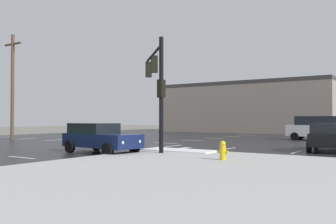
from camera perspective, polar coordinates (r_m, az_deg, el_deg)
The scene contains 12 objects.
ground_plane at distance 25.44m, azimuth -2.97°, elevation -5.20°, with size 120.00×120.00×0.00m, color slate.
road_asphalt at distance 25.44m, azimuth -2.97°, elevation -5.18°, with size 44.00×44.00×0.02m, color #232326.
sidewalk_corner at distance 9.07m, azimuth 12.71°, elevation -12.28°, with size 18.00×18.00×0.14m, color #B2B2AD.
snow_strip_curbside at distance 19.31m, azimuth 1.80°, elevation -6.01°, with size 4.00×1.60×0.06m, color white.
lane_markings at distance 23.62m, azimuth -2.64°, elevation -5.46°, with size 36.15×36.15×0.01m.
traffic_signal_mast at distance 19.60m, azimuth -1.79°, elevation 5.32°, with size 3.77×3.82×5.78m.
fire_hydrant at distance 15.21m, azimuth 8.58°, elevation -5.96°, with size 0.48×0.26×0.79m.
strip_building_background at distance 49.80m, azimuth 12.46°, elevation 0.66°, with size 22.22×8.00×6.61m.
suv_white at distance 33.04m, azimuth 22.41°, elevation -2.27°, with size 4.84×2.18×2.03m.
sedan_black at distance 22.16m, azimuth 24.02°, elevation -3.51°, with size 2.35×4.66×1.58m.
sedan_navy at distance 19.58m, azimuth -10.70°, elevation -3.92°, with size 4.67×2.40×1.58m.
utility_pole_mid at distance 33.56m, azimuth -23.22°, elevation 3.93°, with size 2.20×0.28×8.98m.
Camera 1 is at (15.22, -20.30, 1.84)m, focal length 38.84 mm.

